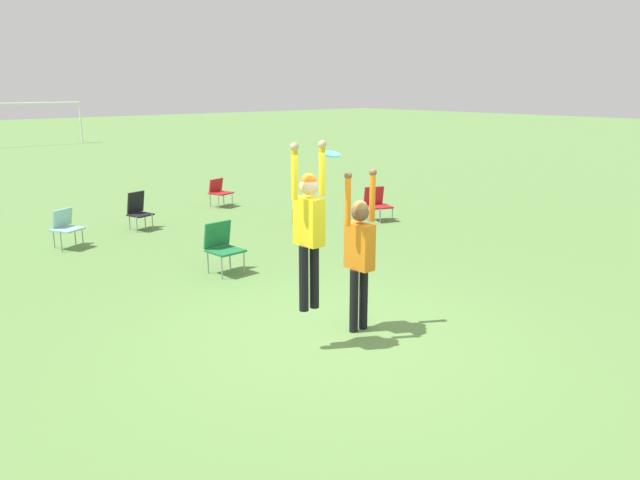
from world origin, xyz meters
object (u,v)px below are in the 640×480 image
at_px(camping_chair_0, 222,244).
at_px(camping_chair_2, 138,209).
at_px(person_jumping, 309,223).
at_px(camping_chair_3, 65,225).
at_px(person_defending, 360,247).
at_px(camping_chair_1, 219,190).
at_px(frisbee, 331,154).
at_px(cooler_box, 303,216).
at_px(camping_chair_4, 377,202).

height_order(camping_chair_0, camping_chair_2, camping_chair_0).
xyz_separation_m(person_jumping, camping_chair_3, (-0.55, 7.20, -1.17)).
bearing_deg(camping_chair_3, person_jumping, 66.94).
relative_size(person_defending, camping_chair_1, 2.93).
bearing_deg(camping_chair_1, person_defending, 51.19).
xyz_separation_m(camping_chair_0, camping_chair_1, (3.33, 5.45, -0.08)).
xyz_separation_m(person_jumping, camping_chair_0, (0.95, 3.56, -1.12)).
relative_size(person_jumping, frisbee, 9.03).
bearing_deg(camping_chair_1, camping_chair_0, 40.35).
relative_size(camping_chair_0, cooler_box, 2.40).
distance_m(person_defending, camping_chair_2, 7.84).
distance_m(camping_chair_1, camping_chair_3, 5.15).
xyz_separation_m(person_defending, cooler_box, (3.72, 5.75, -1.00)).
xyz_separation_m(camping_chair_2, camping_chair_3, (-1.88, -0.61, -0.01)).
bearing_deg(person_defending, frisbee, -94.85).
height_order(person_jumping, cooler_box, person_jumping).
bearing_deg(cooler_box, camping_chair_4, -28.72).
bearing_deg(camping_chair_4, camping_chair_2, -7.86).
height_order(person_defending, frisbee, frisbee).
xyz_separation_m(camping_chair_3, cooler_box, (5.16, -1.43, -0.29)).
relative_size(person_defending, camping_chair_2, 2.53).
height_order(camping_chair_4, cooler_box, camping_chair_4).
relative_size(person_jumping, camping_chair_3, 2.64).
xyz_separation_m(frisbee, camping_chair_4, (5.87, 4.81, -2.00)).
bearing_deg(camping_chair_4, person_jumping, 60.77).
bearing_deg(cooler_box, frisbee, -126.36).
bearing_deg(camping_chair_3, cooler_box, 137.10).
xyz_separation_m(frisbee, camping_chair_3, (-0.95, 7.15, -1.98)).
height_order(person_jumping, camping_chair_3, person_jumping).
xyz_separation_m(person_defending, camping_chair_1, (3.38, 9.00, -0.74)).
bearing_deg(cooler_box, camping_chair_2, 148.08).
xyz_separation_m(person_jumping, camping_chair_4, (6.27, 4.86, -1.18)).
distance_m(camping_chair_1, cooler_box, 3.27).
height_order(person_defending, camping_chair_2, person_defending).
bearing_deg(person_defending, camping_chair_4, 131.08).
xyz_separation_m(camping_chair_2, camping_chair_4, (4.94, -2.95, -0.02)).
height_order(camping_chair_0, camping_chair_1, camping_chair_0).
bearing_deg(camping_chair_2, camping_chair_1, -173.13).
height_order(camping_chair_3, cooler_box, camping_chair_3).
bearing_deg(frisbee, camping_chair_3, 97.55).
xyz_separation_m(person_defending, camping_chair_3, (-1.44, 7.19, -0.71)).
xyz_separation_m(camping_chair_0, camping_chair_3, (-1.49, 3.63, -0.05)).
bearing_deg(camping_chair_0, person_jumping, 71.11).
bearing_deg(person_jumping, person_defending, -90.00).
xyz_separation_m(person_jumping, cooler_box, (4.61, 5.77, -1.46)).
relative_size(person_jumping, camping_chair_2, 2.41).
bearing_deg(person_jumping, cooler_box, -39.57).
bearing_deg(person_jumping, camping_chair_0, -15.81).
distance_m(person_jumping, camping_chair_0, 3.86).
bearing_deg(person_defending, camping_chair_0, 178.22).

